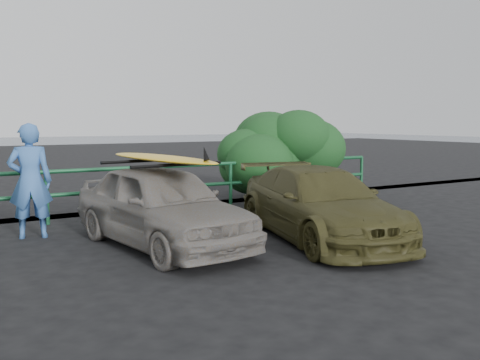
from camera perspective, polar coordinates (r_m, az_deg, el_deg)
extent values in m
plane|color=black|center=(6.49, -1.95, -11.19)|extent=(80.00, 80.00, 0.00)
imported|color=slate|center=(8.40, -8.37, -2.71)|extent=(1.95, 3.93, 1.29)
imported|color=#3E3B1B|center=(8.92, 8.49, -2.53)|extent=(2.49, 4.33, 1.18)
imported|color=#3A6AB0|center=(9.53, -21.48, -0.10)|extent=(0.79, 0.61, 1.92)
ellipsoid|color=yellow|center=(8.31, -8.45, 2.33)|extent=(0.96, 3.05, 0.09)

